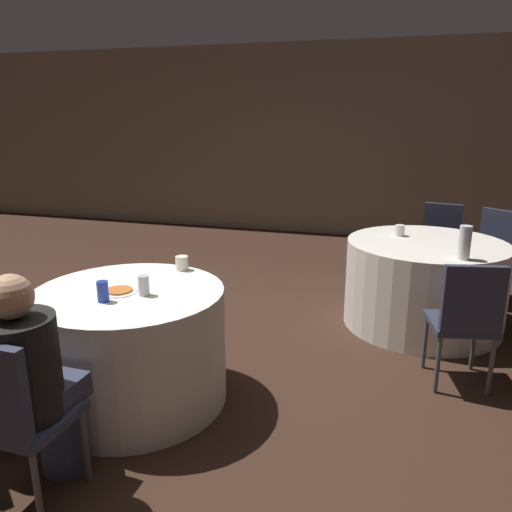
# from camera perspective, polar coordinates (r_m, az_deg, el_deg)

# --- Properties ---
(ground_plane) EXTENTS (16.00, 16.00, 0.00)m
(ground_plane) POSITION_cam_1_polar(r_m,az_deg,el_deg) (3.57, -14.44, -14.66)
(ground_plane) COLOR #382319
(wall_back) EXTENTS (16.00, 0.06, 2.80)m
(wall_back) POSITION_cam_1_polar(r_m,az_deg,el_deg) (7.77, 4.26, 12.99)
(wall_back) COLOR #7A6B5B
(wall_back) RESTS_ON ground_plane
(table_near) EXTENTS (1.18, 1.18, 0.75)m
(table_near) POSITION_cam_1_polar(r_m,az_deg,el_deg) (3.30, -13.95, -9.95)
(table_near) COLOR white
(table_near) RESTS_ON ground_plane
(table_far) EXTENTS (1.34, 1.34, 0.75)m
(table_far) POSITION_cam_1_polar(r_m,az_deg,el_deg) (4.57, 18.62, -3.00)
(table_far) COLOR white
(table_far) RESTS_ON ground_plane
(chair_near_south) EXTENTS (0.41, 0.41, 0.89)m
(chair_near_south) POSITION_cam_1_polar(r_m,az_deg,el_deg) (2.54, -26.37, -15.46)
(chair_near_south) COLOR #2D3347
(chair_near_south) RESTS_ON ground_plane
(chair_far_northeast) EXTENTS (0.56, 0.56, 0.89)m
(chair_far_northeast) POSITION_cam_1_polar(r_m,az_deg,el_deg) (5.42, 25.44, 0.94)
(chair_far_northeast) COLOR #2D3347
(chair_far_northeast) RESTS_ON ground_plane
(chair_far_north) EXTENTS (0.46, 0.46, 0.89)m
(chair_far_north) POSITION_cam_1_polar(r_m,az_deg,el_deg) (5.56, 20.27, 1.86)
(chair_far_north) COLOR #2D3347
(chair_far_north) RESTS_ON ground_plane
(chair_far_south) EXTENTS (0.47, 0.48, 0.89)m
(chair_far_south) POSITION_cam_1_polar(r_m,az_deg,el_deg) (3.54, 22.90, -6.19)
(chair_far_south) COLOR #2D3347
(chair_far_south) RESTS_ON ground_plane
(person_black_shirt) EXTENTS (0.35, 0.52, 1.13)m
(person_black_shirt) POSITION_cam_1_polar(r_m,az_deg,el_deg) (2.62, -24.05, -13.06)
(person_black_shirt) COLOR #33384C
(person_black_shirt) RESTS_ON ground_plane
(pizza_plate_near) EXTENTS (0.22, 0.22, 0.02)m
(pizza_plate_near) POSITION_cam_1_polar(r_m,az_deg,el_deg) (3.15, -15.38, -3.87)
(pizza_plate_near) COLOR white
(pizza_plate_near) RESTS_ON table_near
(soda_can_silver) EXTENTS (0.07, 0.07, 0.12)m
(soda_can_silver) POSITION_cam_1_polar(r_m,az_deg,el_deg) (3.04, -12.71, -3.31)
(soda_can_silver) COLOR silver
(soda_can_silver) RESTS_ON table_near
(soda_can_blue) EXTENTS (0.07, 0.07, 0.12)m
(soda_can_blue) POSITION_cam_1_polar(r_m,az_deg,el_deg) (3.00, -17.11, -3.90)
(soda_can_blue) COLOR #1E38A5
(soda_can_blue) RESTS_ON table_near
(cup_near) EXTENTS (0.09, 0.09, 0.10)m
(cup_near) POSITION_cam_1_polar(r_m,az_deg,el_deg) (3.49, -8.46, -0.81)
(cup_near) COLOR silver
(cup_near) RESTS_ON table_near
(bottle_far) EXTENTS (0.09, 0.09, 0.25)m
(bottle_far) POSITION_cam_1_polar(r_m,az_deg,el_deg) (3.99, 22.74, 1.41)
(bottle_far) COLOR white
(bottle_far) RESTS_ON table_far
(cup_far) EXTENTS (0.08, 0.08, 0.10)m
(cup_far) POSITION_cam_1_polar(r_m,az_deg,el_deg) (4.61, 16.12, 2.83)
(cup_far) COLOR white
(cup_far) RESTS_ON table_far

